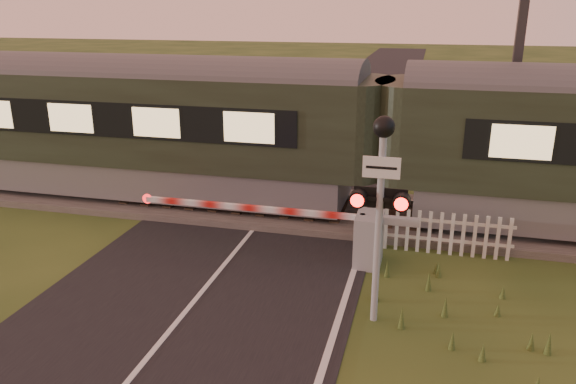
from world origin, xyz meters
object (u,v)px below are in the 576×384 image
(crossing_signal, at_px, (381,185))
(picket_fence, at_px, (435,233))
(train, at_px, (382,138))
(catenary_mast, at_px, (517,65))
(boom_gate, at_px, (357,235))

(crossing_signal, xyz_separation_m, picket_fence, (1.01, 3.19, -2.02))
(train, height_order, catenary_mast, catenary_mast)
(boom_gate, relative_size, catenary_mast, 0.86)
(train, relative_size, catenary_mast, 5.49)
(crossing_signal, distance_m, catenary_mast, 7.95)
(train, height_order, picket_fence, train)
(crossing_signal, bearing_deg, train, 94.70)
(boom_gate, distance_m, crossing_signal, 3.03)
(train, distance_m, boom_gate, 3.20)
(train, height_order, crossing_signal, train)
(train, distance_m, crossing_signal, 5.12)
(crossing_signal, xyz_separation_m, catenary_mast, (2.84, 7.32, 1.30))
(boom_gate, bearing_deg, train, 85.87)
(crossing_signal, relative_size, picket_fence, 1.08)
(catenary_mast, bearing_deg, crossing_signal, -111.20)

